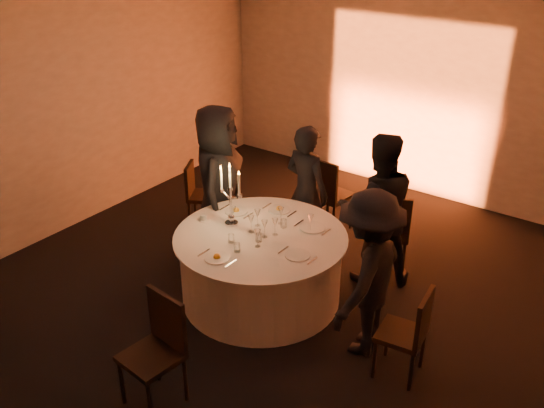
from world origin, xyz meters
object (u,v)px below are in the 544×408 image
Objects in this scene: guest_left at (218,182)px; guest_back_left at (306,191)px; chair_left at (198,191)px; guest_right at (368,274)px; banquet_table at (261,267)px; chair_back_right at (388,230)px; chair_right at (410,330)px; coffee_cup at (203,218)px; candelabra at (231,203)px; guest_back_right at (377,210)px; chair_back_left at (328,191)px; chair_front at (158,344)px.

guest_left is 1.03m from guest_back_left.
guest_right reaches higher than chair_left.
banquet_table is 1.51m from chair_back_right.
chair_back_right is at bearing -110.81° from chair_left.
chair_left is 3.60m from chair_right.
guest_right is 14.98× the size of coffee_cup.
guest_back_left reaches higher than candelabra.
guest_back_right is at bearing 36.79° from coffee_cup.
banquet_table is at bearing 105.24° from guest_back_left.
guest_left reaches higher than chair_back_right.
guest_back_left is 1.83m from guest_right.
coffee_cup is (-1.49, -1.12, -0.08)m from guest_back_right.
guest_left is (-0.78, -1.18, 0.35)m from chair_back_left.
guest_back_left is 1.30m from coffee_cup.
guest_right is at bearing 75.65° from chair_back_right.
chair_front is at bearing 104.52° from guest_back_left.
coffee_cup is (0.97, -0.95, 0.33)m from chair_left.
chair_front is at bearing -53.94° from chair_right.
chair_back_right is 0.54× the size of guest_left.
chair_left is at bearing -34.05° from guest_back_right.
guest_left is at bearing -147.44° from chair_left.
chair_left is 0.84× the size of chair_back_left.
guest_back_right is 1.06× the size of guest_right.
chair_back_left is at bearing 102.43° from chair_front.
guest_back_right is (-0.06, -0.20, 0.31)m from chair_back_right.
guest_left is 1.06× the size of guest_back_right.
guest_back_left reaches higher than coffee_cup.
chair_left is 2.50m from guest_back_right.
candelabra is (1.27, -0.85, 0.54)m from chair_left.
guest_back_right is 2.48× the size of candelabra.
coffee_cup is (-0.50, -1.76, 0.23)m from chair_back_left.
candelabra is at bearing -152.80° from chair_left.
guest_right is (1.42, -1.16, 0.01)m from guest_back_left.
banquet_table is 0.75m from candelabra.
guest_back_right is at bearing -115.27° from chair_left.
guest_left is at bearing -10.06° from chair_back_right.
chair_back_right is 1.04m from guest_back_left.
guest_back_right is (2.46, 0.16, 0.40)m from chair_left.
guest_left reaches higher than candelabra.
guest_left is (-1.16, 2.16, 0.36)m from chair_front.
chair_front is 0.57× the size of guest_back_right.
chair_right is at bearing -6.30° from banquet_table.
chair_front is at bearing -60.64° from coffee_cup.
guest_back_right is at bearing -159.86° from guest_right.
guest_back_left is (-1.92, 1.28, 0.31)m from chair_right.
candelabra is at bearing 19.69° from coffee_cup.
chair_left is at bearing -110.88° from guest_right.
guest_back_right is 15.92× the size of coffee_cup.
chair_front is (0.19, -1.67, 0.18)m from banquet_table.
chair_back_left is 3.36m from chair_front.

